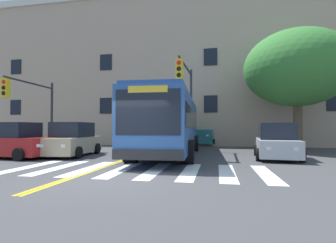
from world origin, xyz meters
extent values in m
plane|color=#424244|center=(0.00, 0.00, 0.00)|extent=(120.00, 120.00, 0.00)
cube|color=white|center=(-4.18, 1.70, 0.00)|extent=(0.58, 3.72, 0.01)
cube|color=white|center=(-2.93, 1.71, 0.00)|extent=(0.58, 3.72, 0.01)
cube|color=white|center=(-1.68, 1.72, 0.00)|extent=(0.58, 3.72, 0.01)
cube|color=white|center=(-0.43, 1.74, 0.00)|extent=(0.58, 3.72, 0.01)
cube|color=white|center=(0.83, 1.75, 0.00)|extent=(0.58, 3.72, 0.01)
cube|color=white|center=(2.08, 1.76, 0.00)|extent=(0.58, 3.72, 0.01)
cube|color=white|center=(3.33, 1.78, 0.00)|extent=(0.58, 3.72, 0.01)
cube|color=white|center=(4.58, 1.79, 0.00)|extent=(0.58, 3.72, 0.01)
cube|color=gold|center=(-1.44, 15.74, 0.00)|extent=(0.12, 36.00, 0.01)
cube|color=gold|center=(-1.28, 15.74, 0.00)|extent=(0.12, 36.00, 0.01)
cube|color=#2D5699|center=(0.36, 7.10, 1.74)|extent=(3.11, 11.49, 2.67)
cube|color=black|center=(1.64, 7.16, 2.01)|extent=(0.54, 10.46, 0.96)
cube|color=black|center=(-0.92, 7.04, 2.01)|extent=(0.54, 10.46, 0.96)
cube|color=black|center=(0.64, 1.40, 2.06)|extent=(2.30, 0.14, 1.60)
cube|color=yellow|center=(0.64, 1.40, 2.87)|extent=(1.40, 0.10, 0.24)
cube|color=#232326|center=(0.64, 1.38, 0.59)|extent=(2.50, 0.22, 0.36)
cube|color=#294E89|center=(0.36, 7.10, 3.16)|extent=(2.94, 11.03, 0.16)
cylinder|color=black|center=(1.75, 3.64, 0.51)|extent=(0.61, 1.05, 1.02)
cylinder|color=black|center=(-0.68, 3.52, 0.51)|extent=(0.61, 1.05, 1.02)
cylinder|color=black|center=(1.45, 9.72, 0.51)|extent=(0.61, 1.05, 1.02)
cylinder|color=black|center=(-0.99, 9.60, 0.51)|extent=(0.61, 1.05, 1.02)
cube|color=tan|center=(-4.76, 5.64, 0.59)|extent=(2.15, 4.24, 0.85)
cube|color=black|center=(-4.76, 5.68, 1.42)|extent=(1.80, 2.39, 0.80)
cube|color=white|center=(-4.03, 3.64, 0.68)|extent=(0.20, 0.06, 0.14)
cube|color=white|center=(-5.09, 3.54, 0.68)|extent=(0.20, 0.06, 0.14)
cylinder|color=black|center=(-3.74, 4.47, 0.30)|extent=(0.28, 0.62, 0.60)
cylinder|color=black|center=(-5.54, 4.29, 0.30)|extent=(0.28, 0.62, 0.60)
cylinder|color=black|center=(-3.98, 6.99, 0.30)|extent=(0.28, 0.62, 0.60)
cylinder|color=black|center=(-5.78, 6.82, 0.30)|extent=(0.28, 0.62, 0.60)
cube|color=#B7BABF|center=(5.85, 6.39, 0.56)|extent=(2.14, 4.17, 0.79)
cube|color=black|center=(5.85, 6.43, 1.35)|extent=(1.79, 2.35, 0.80)
cube|color=white|center=(6.19, 4.32, 0.64)|extent=(0.20, 0.06, 0.14)
cube|color=white|center=(5.13, 4.42, 0.64)|extent=(0.20, 0.06, 0.14)
cylinder|color=black|center=(6.64, 5.06, 0.30)|extent=(0.27, 0.62, 0.60)
cylinder|color=black|center=(4.83, 5.23, 0.30)|extent=(0.27, 0.62, 0.60)
cylinder|color=black|center=(6.87, 7.55, 0.30)|extent=(0.27, 0.62, 0.60)
cylinder|color=black|center=(5.06, 7.71, 0.30)|extent=(0.27, 0.62, 0.60)
cube|color=#236B70|center=(1.82, 16.19, 0.79)|extent=(2.40, 4.82, 1.16)
cube|color=black|center=(1.82, 16.23, 1.84)|extent=(2.02, 3.04, 0.94)
cube|color=white|center=(2.14, 13.80, 0.90)|extent=(0.20, 0.06, 0.14)
cube|color=white|center=(1.00, 13.92, 0.90)|extent=(0.20, 0.06, 0.14)
cylinder|color=black|center=(2.64, 14.65, 0.38)|extent=(0.30, 0.78, 0.76)
cylinder|color=black|center=(0.69, 14.86, 0.38)|extent=(0.30, 0.78, 0.76)
cylinder|color=black|center=(2.94, 17.52, 0.38)|extent=(0.30, 0.78, 0.76)
cylinder|color=black|center=(0.99, 17.72, 0.38)|extent=(0.30, 0.78, 0.76)
cube|color=#AD1E1E|center=(-6.97, 4.05, 0.60)|extent=(3.79, 1.99, 0.88)
cube|color=black|center=(-7.01, 4.05, 1.41)|extent=(2.13, 1.71, 0.75)
cube|color=white|center=(-5.08, 4.46, 0.69)|extent=(0.05, 0.20, 0.14)
cube|color=white|center=(-5.15, 3.41, 0.69)|extent=(0.05, 0.20, 0.14)
cylinder|color=black|center=(-5.77, 4.87, 0.30)|extent=(0.61, 0.26, 0.60)
cylinder|color=black|center=(-5.89, 3.08, 0.30)|extent=(0.61, 0.26, 0.60)
cylinder|color=black|center=(-8.06, 5.02, 0.30)|extent=(0.61, 0.26, 0.60)
cylinder|color=#28282D|center=(-8.32, 8.87, 2.32)|extent=(0.16, 0.16, 4.64)
cylinder|color=#28282D|center=(-8.21, 6.69, 4.24)|extent=(0.31, 4.37, 0.11)
cube|color=yellow|center=(-8.12, 4.66, 3.64)|extent=(0.35, 0.30, 1.00)
cylinder|color=red|center=(-8.11, 4.51, 3.94)|extent=(0.22, 0.04, 0.22)
cylinder|color=black|center=(-8.11, 4.51, 3.64)|extent=(0.22, 0.04, 0.22)
cylinder|color=black|center=(-8.11, 4.51, 3.34)|extent=(0.22, 0.04, 0.22)
cylinder|color=#28282D|center=(1.29, 9.51, 2.64)|extent=(0.16, 0.16, 5.29)
cylinder|color=#28282D|center=(1.24, 7.29, 4.96)|extent=(0.22, 4.45, 0.11)
cube|color=yellow|center=(1.18, 5.21, 4.36)|extent=(0.35, 0.29, 1.00)
cylinder|color=red|center=(1.18, 5.06, 4.66)|extent=(0.22, 0.04, 0.22)
cylinder|color=black|center=(1.18, 5.06, 4.36)|extent=(0.22, 0.04, 0.22)
cylinder|color=black|center=(1.18, 5.06, 4.06)|extent=(0.22, 0.04, 0.22)
cylinder|color=brown|center=(8.08, 10.89, 1.65)|extent=(0.55, 0.55, 3.29)
ellipsoid|color=#387A33|center=(8.08, 10.89, 5.38)|extent=(9.52, 9.61, 4.90)
cube|color=tan|center=(-2.20, 18.79, 6.93)|extent=(34.48, 8.91, 13.86)
cube|color=black|center=(-16.00, 14.30, 3.47)|extent=(1.10, 0.06, 1.40)
cube|color=black|center=(-6.80, 14.30, 3.47)|extent=(1.10, 0.06, 1.40)
cube|color=black|center=(2.40, 14.30, 3.47)|extent=(1.10, 0.06, 1.40)
cube|color=black|center=(11.59, 14.30, 3.47)|extent=(1.10, 0.06, 1.40)
cube|color=black|center=(-16.00, 14.30, 7.35)|extent=(1.10, 0.06, 1.40)
cube|color=black|center=(-6.80, 14.30, 7.35)|extent=(1.10, 0.06, 1.40)
cube|color=black|center=(2.40, 14.30, 7.35)|extent=(1.10, 0.06, 1.40)
cube|color=black|center=(11.59, 14.30, 7.35)|extent=(1.10, 0.06, 1.40)
camera|label=1|loc=(3.08, -7.34, 1.52)|focal=28.00mm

